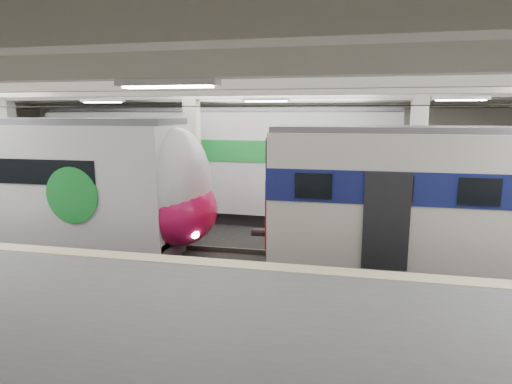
# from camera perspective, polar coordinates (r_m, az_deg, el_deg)

# --- Properties ---
(station_hall) EXTENTS (36.00, 24.00, 5.75)m
(station_hall) POSITION_cam_1_polar(r_m,az_deg,el_deg) (10.90, -2.33, 3.86)
(station_hall) COLOR black
(station_hall) RESTS_ON ground
(modern_emu) EXTENTS (13.40, 2.77, 4.34)m
(modern_emu) POSITION_cam_1_polar(r_m,az_deg,el_deg) (15.99, -26.98, 0.83)
(modern_emu) COLOR silver
(modern_emu) RESTS_ON ground
(older_rer) EXTENTS (12.44, 2.75, 4.15)m
(older_rer) POSITION_cam_1_polar(r_m,az_deg,el_deg) (13.09, 29.92, -1.16)
(older_rer) COLOR beige
(older_rer) RESTS_ON ground
(far_train) EXTENTS (15.01, 3.71, 4.72)m
(far_train) POSITION_cam_1_polar(r_m,az_deg,el_deg) (18.66, -5.03, 4.07)
(far_train) COLOR silver
(far_train) RESTS_ON ground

